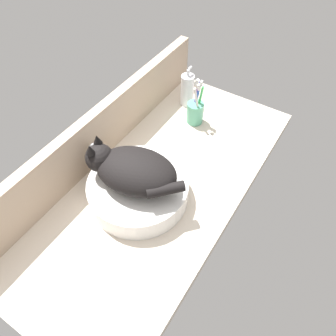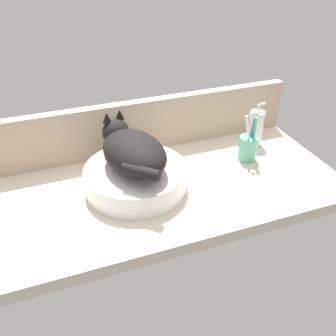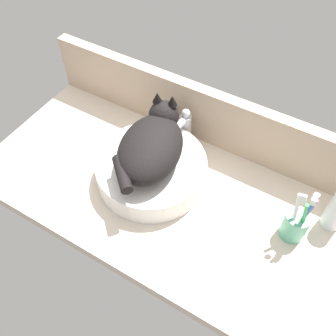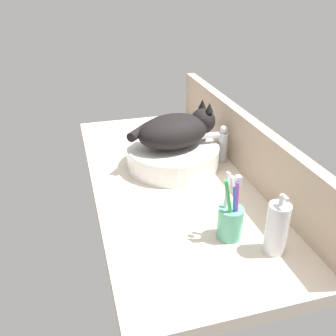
% 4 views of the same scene
% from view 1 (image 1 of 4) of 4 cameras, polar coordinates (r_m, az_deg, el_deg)
% --- Properties ---
extents(ground_plane, '(1.15, 0.53, 0.04)m').
position_cam_1_polar(ground_plane, '(1.13, -1.59, -3.10)').
color(ground_plane, beige).
extents(backsplash_panel, '(1.15, 0.04, 0.19)m').
position_cam_1_polar(backsplash_panel, '(1.15, -12.08, 5.76)').
color(backsplash_panel, tan).
rests_on(backsplash_panel, ground_plane).
extents(sink_basin, '(0.32, 0.32, 0.08)m').
position_cam_1_polar(sink_basin, '(1.05, -5.17, -3.78)').
color(sink_basin, white).
rests_on(sink_basin, ground_plane).
extents(cat, '(0.22, 0.32, 0.14)m').
position_cam_1_polar(cat, '(0.98, -6.31, -0.28)').
color(cat, black).
rests_on(cat, sink_basin).
extents(faucet, '(0.04, 0.12, 0.14)m').
position_cam_1_polar(faucet, '(1.10, -11.98, 1.58)').
color(faucet, silver).
rests_on(faucet, ground_plane).
extents(soap_dispenser, '(0.05, 0.05, 0.17)m').
position_cam_1_polar(soap_dispenser, '(1.37, 3.37, 13.43)').
color(soap_dispenser, silver).
rests_on(soap_dispenser, ground_plane).
extents(toothbrush_cup, '(0.06, 0.06, 0.19)m').
position_cam_1_polar(toothbrush_cup, '(1.29, 4.79, 9.88)').
color(toothbrush_cup, '#5BB28E').
rests_on(toothbrush_cup, ground_plane).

